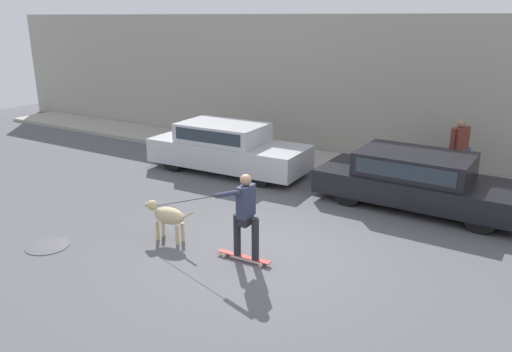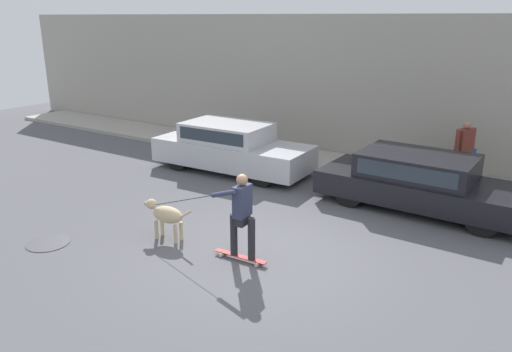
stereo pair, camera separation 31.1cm
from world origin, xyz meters
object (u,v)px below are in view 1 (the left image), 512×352
at_px(parked_car_1, 419,181).
at_px(pedestrian_with_bag, 459,148).
at_px(parked_car_0, 227,148).
at_px(skateboarder, 245,213).
at_px(dog, 167,216).

height_order(parked_car_1, pedestrian_with_bag, pedestrian_with_bag).
relative_size(parked_car_0, skateboarder, 1.75).
distance_m(parked_car_0, pedestrian_with_bag, 6.03).
xyz_separation_m(parked_car_0, pedestrian_with_bag, (5.66, 2.06, 0.33)).
bearing_deg(pedestrian_with_bag, parked_car_1, -75.62).
distance_m(parked_car_1, skateboarder, 4.67).
bearing_deg(skateboarder, parked_car_1, -116.28).
distance_m(parked_car_1, dog, 5.63).
relative_size(parked_car_0, pedestrian_with_bag, 2.84).
bearing_deg(dog, parked_car_1, -134.56).
xyz_separation_m(parked_car_0, dog, (1.60, -4.31, -0.15)).
height_order(parked_car_0, skateboarder, skateboarder).
height_order(parked_car_1, skateboarder, skateboarder).
distance_m(parked_car_1, pedestrian_with_bag, 2.13).
bearing_deg(parked_car_0, skateboarder, -54.07).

